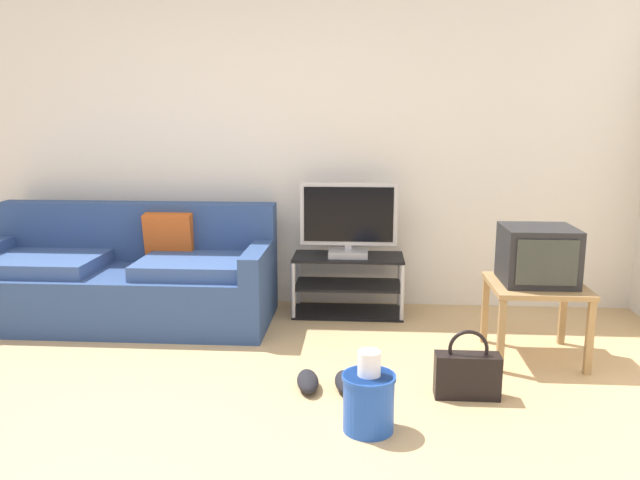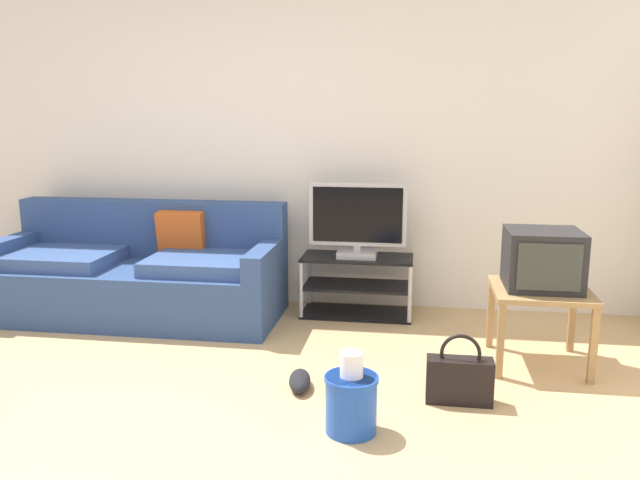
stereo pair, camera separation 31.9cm
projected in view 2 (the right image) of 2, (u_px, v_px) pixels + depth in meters
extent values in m
cube|color=tan|center=(143.00, 450.00, 2.90)|extent=(9.00, 9.80, 0.02)
cube|color=silver|center=(264.00, 134.00, 5.01)|extent=(9.00, 0.10, 2.70)
cube|color=navy|center=(137.00, 291.00, 4.74)|extent=(2.14, 0.88, 0.40)
cube|color=navy|center=(153.00, 228.00, 4.99)|extent=(2.14, 0.20, 0.44)
cube|color=navy|center=(12.00, 249.00, 4.83)|extent=(0.14, 0.88, 0.19)
cube|color=navy|center=(266.00, 258.00, 4.53)|extent=(0.14, 0.88, 0.19)
cube|color=#365289|center=(58.00, 258.00, 4.72)|extent=(0.86, 0.61, 0.10)
cube|color=#365289|center=(209.00, 263.00, 4.55)|extent=(0.86, 0.61, 0.10)
cube|color=#CC561E|center=(182.00, 235.00, 4.83)|extent=(0.36, 0.17, 0.37)
cube|color=black|center=(357.00, 258.00, 4.75)|extent=(0.83, 0.40, 0.02)
cube|color=black|center=(357.00, 286.00, 4.79)|extent=(0.80, 0.38, 0.02)
cube|color=black|center=(357.00, 313.00, 4.83)|extent=(0.83, 0.40, 0.02)
cylinder|color=#B7B7BC|center=(301.00, 290.00, 4.67)|extent=(0.03, 0.03, 0.45)
cylinder|color=#B7B7BC|center=(410.00, 294.00, 4.55)|extent=(0.03, 0.03, 0.45)
cylinder|color=#B7B7BC|center=(309.00, 277.00, 5.03)|extent=(0.03, 0.03, 0.45)
cylinder|color=#B7B7BC|center=(410.00, 281.00, 4.91)|extent=(0.03, 0.03, 0.45)
cube|color=#B2B2B7|center=(357.00, 254.00, 4.72)|extent=(0.29, 0.22, 0.05)
cube|color=#B2B2B7|center=(357.00, 248.00, 4.71)|extent=(0.05, 0.04, 0.04)
cube|color=#B2B2B7|center=(358.00, 214.00, 4.66)|extent=(0.72, 0.04, 0.47)
cube|color=black|center=(357.00, 215.00, 4.64)|extent=(0.66, 0.01, 0.41)
cube|color=#9E7A4C|center=(541.00, 291.00, 3.78)|extent=(0.57, 0.57, 0.03)
cube|color=#9E7A4C|center=(500.00, 341.00, 3.62)|extent=(0.04, 0.04, 0.45)
cube|color=#9E7A4C|center=(593.00, 346.00, 3.55)|extent=(0.04, 0.04, 0.45)
cube|color=#9E7A4C|center=(491.00, 314.00, 4.11)|extent=(0.04, 0.04, 0.45)
cube|color=#9E7A4C|center=(572.00, 318.00, 4.04)|extent=(0.04, 0.04, 0.45)
cube|color=#232326|center=(542.00, 259.00, 3.77)|extent=(0.43, 0.40, 0.35)
cube|color=#333833|center=(549.00, 267.00, 3.57)|extent=(0.35, 0.01, 0.27)
cube|color=black|center=(459.00, 381.00, 3.33)|extent=(0.35, 0.13, 0.24)
torus|color=black|center=(461.00, 354.00, 3.30)|extent=(0.21, 0.02, 0.21)
cylinder|color=blue|center=(351.00, 404.00, 3.02)|extent=(0.25, 0.25, 0.28)
cylinder|color=blue|center=(351.00, 378.00, 2.99)|extent=(0.26, 0.26, 0.02)
cylinder|color=white|center=(352.00, 366.00, 2.98)|extent=(0.11, 0.11, 0.14)
ellipsoid|color=black|center=(300.00, 381.00, 3.52)|extent=(0.16, 0.29, 0.09)
ellipsoid|color=black|center=(337.00, 383.00, 3.48)|extent=(0.16, 0.29, 0.09)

